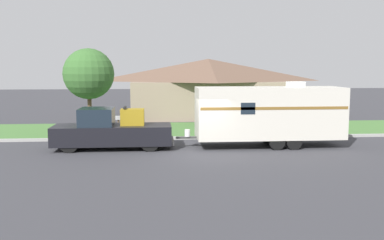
# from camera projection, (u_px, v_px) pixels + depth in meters

# --- Properties ---
(ground_plane) EXTENTS (120.00, 120.00, 0.00)m
(ground_plane) POSITION_uv_depth(u_px,v_px,m) (202.00, 152.00, 20.43)
(ground_plane) COLOR #38383D
(curb_strip) EXTENTS (80.00, 0.30, 0.14)m
(curb_strip) POSITION_uv_depth(u_px,v_px,m) (195.00, 138.00, 24.13)
(curb_strip) COLOR #999993
(curb_strip) RESTS_ON ground_plane
(lawn_strip) EXTENTS (80.00, 7.00, 0.03)m
(lawn_strip) POSITION_uv_depth(u_px,v_px,m) (190.00, 129.00, 27.75)
(lawn_strip) COLOR #477538
(lawn_strip) RESTS_ON ground_plane
(house_across_street) EXTENTS (13.29, 7.79, 4.71)m
(house_across_street) POSITION_uv_depth(u_px,v_px,m) (208.00, 87.00, 35.09)
(house_across_street) COLOR gray
(house_across_street) RESTS_ON ground_plane
(pickup_truck) EXTENTS (5.90, 2.00, 2.10)m
(pickup_truck) POSITION_uv_depth(u_px,v_px,m) (111.00, 131.00, 21.14)
(pickup_truck) COLOR black
(pickup_truck) RESTS_ON ground_plane
(travel_trailer) EXTENTS (8.44, 2.27, 3.31)m
(travel_trailer) POSITION_uv_depth(u_px,v_px,m) (269.00, 113.00, 21.70)
(travel_trailer) COLOR black
(travel_trailer) RESTS_ON ground_plane
(mailbox) EXTENTS (0.48, 0.20, 1.28)m
(mailbox) POSITION_uv_depth(u_px,v_px,m) (118.00, 121.00, 24.29)
(mailbox) COLOR brown
(mailbox) RESTS_ON ground_plane
(tree_in_yard) EXTENTS (2.98, 2.98, 5.13)m
(tree_in_yard) POSITION_uv_depth(u_px,v_px,m) (89.00, 74.00, 25.01)
(tree_in_yard) COLOR brown
(tree_in_yard) RESTS_ON ground_plane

